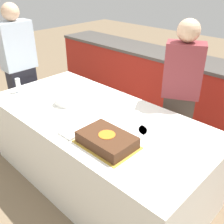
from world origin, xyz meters
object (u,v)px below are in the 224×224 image
object	(u,v)px
plate_stack	(66,101)
person_seated_left	(21,72)
wine_glass	(18,83)
cake	(107,140)
person_cutting_cake	(180,97)

from	to	relation	value
plate_stack	person_seated_left	world-z (taller)	person_seated_left
plate_stack	wine_glass	world-z (taller)	wine_glass
cake	wine_glass	distance (m)	1.34
person_cutting_cake	cake	bearing A→B (deg)	61.71
person_seated_left	person_cutting_cake	bearing A→B (deg)	-66.51
cake	plate_stack	distance (m)	0.79
wine_glass	plate_stack	bearing A→B (deg)	17.36
person_cutting_cake	person_seated_left	bearing A→B (deg)	-4.80
cake	wine_glass	world-z (taller)	wine_glass
plate_stack	person_cutting_cake	distance (m)	1.11
plate_stack	person_seated_left	bearing A→B (deg)	176.76
plate_stack	person_seated_left	size ratio (longest dim) A/B	0.14
wine_glass	person_cutting_cake	world-z (taller)	person_cutting_cake
cake	person_cutting_cake	bearing A→B (deg)	90.00
plate_stack	wine_glass	bearing A→B (deg)	-162.64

